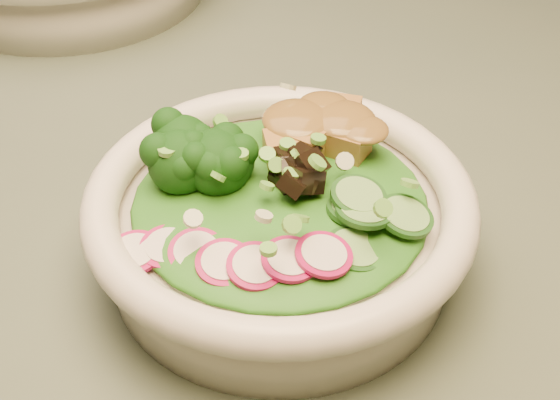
# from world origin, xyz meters

# --- Properties ---
(dining_table) EXTENTS (1.20, 0.80, 0.75)m
(dining_table) POSITION_xyz_m (0.00, 0.00, 0.64)
(dining_table) COLOR black
(dining_table) RESTS_ON ground
(salad_bowl) EXTENTS (0.24, 0.24, 0.06)m
(salad_bowl) POSITION_xyz_m (0.18, -0.09, 0.78)
(salad_bowl) COLOR silver
(salad_bowl) RESTS_ON dining_table
(lettuce_bed) EXTENTS (0.18, 0.18, 0.02)m
(lettuce_bed) POSITION_xyz_m (0.18, -0.09, 0.80)
(lettuce_bed) COLOR #1E5C13
(lettuce_bed) RESTS_ON salad_bowl
(broccoli_florets) EXTENTS (0.08, 0.08, 0.04)m
(broccoli_florets) POSITION_xyz_m (0.12, -0.08, 0.82)
(broccoli_florets) COLOR black
(broccoli_florets) RESTS_ON salad_bowl
(radish_slices) EXTENTS (0.10, 0.06, 0.02)m
(radish_slices) POSITION_xyz_m (0.17, -0.15, 0.81)
(radish_slices) COLOR #A30C4C
(radish_slices) RESTS_ON salad_bowl
(cucumber_slices) EXTENTS (0.07, 0.07, 0.03)m
(cucumber_slices) POSITION_xyz_m (0.23, -0.11, 0.81)
(cucumber_slices) COLOR #73A45B
(cucumber_slices) RESTS_ON salad_bowl
(mushroom_heap) EXTENTS (0.07, 0.07, 0.04)m
(mushroom_heap) POSITION_xyz_m (0.18, -0.08, 0.82)
(mushroom_heap) COLOR black
(mushroom_heap) RESTS_ON salad_bowl
(tofu_cubes) EXTENTS (0.09, 0.07, 0.03)m
(tofu_cubes) POSITION_xyz_m (0.19, -0.04, 0.81)
(tofu_cubes) COLOR #A66937
(tofu_cubes) RESTS_ON salad_bowl
(peanut_sauce) EXTENTS (0.06, 0.05, 0.01)m
(peanut_sauce) POSITION_xyz_m (0.19, -0.04, 0.83)
(peanut_sauce) COLOR brown
(peanut_sauce) RESTS_ON tofu_cubes
(scallion_garnish) EXTENTS (0.17, 0.17, 0.02)m
(scallion_garnish) POSITION_xyz_m (0.18, -0.09, 0.82)
(scallion_garnish) COLOR #60A83B
(scallion_garnish) RESTS_ON salad_bowl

